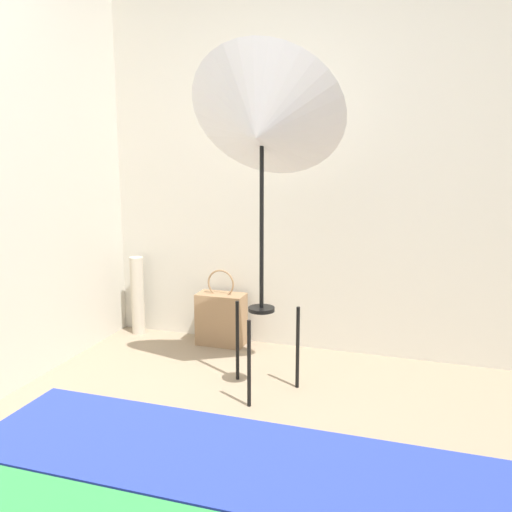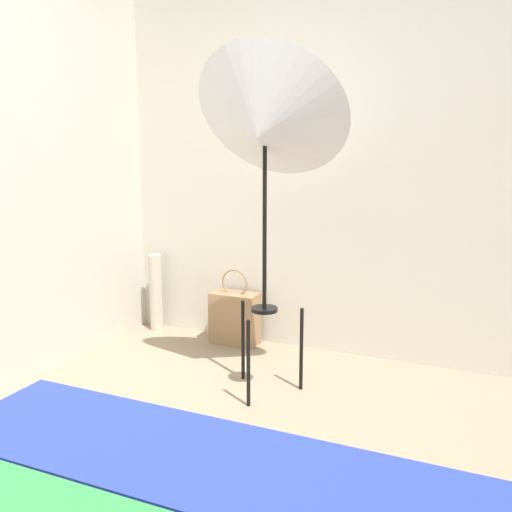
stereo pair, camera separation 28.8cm
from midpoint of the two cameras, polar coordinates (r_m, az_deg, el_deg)
wall_back at (r=3.71m, az=4.44°, el=10.46°), size 8.00×0.05×2.60m
wall_side_left at (r=3.47m, az=-24.79°, el=9.36°), size 0.05×8.00×2.60m
photo_umbrella at (r=3.04m, az=-2.21°, el=12.30°), size 0.81×0.66×1.82m
tote_bag at (r=3.97m, az=-5.42°, el=-5.96°), size 0.31×0.16×0.51m
paper_roll at (r=4.25m, az=-13.13°, el=-3.72°), size 0.09×0.09×0.54m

